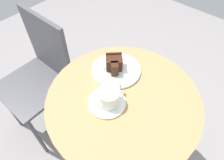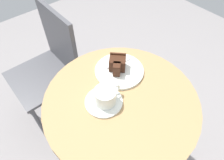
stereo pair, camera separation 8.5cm
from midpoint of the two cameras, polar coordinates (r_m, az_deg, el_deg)
ground_plane at (r=1.52m, az=0.27°, el=-21.71°), size 4.40×4.40×0.01m
cafe_table at (r=0.95m, az=0.40°, el=-9.93°), size 0.66×0.66×0.75m
saucer at (r=0.82m, az=-4.37°, el=-6.61°), size 0.16×0.16×0.01m
coffee_cup at (r=0.79m, az=-3.89°, el=-4.89°), size 0.12×0.09×0.07m
teaspoon at (r=0.82m, az=-7.57°, el=-6.14°), size 0.05×0.10×0.00m
cake_plate at (r=0.93m, az=-1.37°, el=2.76°), size 0.23×0.23×0.01m
cake_slice at (r=0.91m, az=-2.06°, el=4.59°), size 0.10×0.10×0.07m
fork at (r=0.96m, az=-1.44°, el=5.25°), size 0.13×0.03×0.00m
napkin at (r=0.91m, az=-2.67°, el=1.14°), size 0.18×0.19×0.00m
cafe_chair at (r=1.32m, az=-21.36°, el=2.15°), size 0.38×0.38×0.88m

